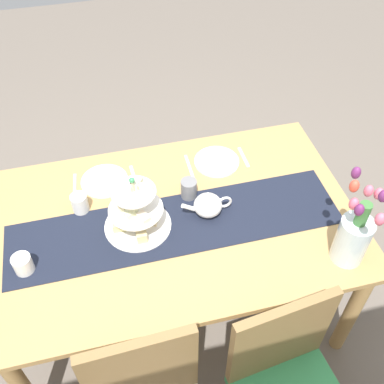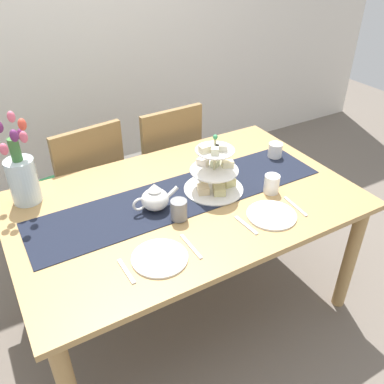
{
  "view_description": "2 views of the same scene",
  "coord_description": "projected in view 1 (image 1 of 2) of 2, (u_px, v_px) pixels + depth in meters",
  "views": [
    {
      "loc": [
        0.24,
        1.32,
        2.34
      ],
      "look_at": [
        -0.1,
        -0.05,
        0.83
      ],
      "focal_mm": 42.96,
      "sensor_mm": 36.0,
      "label": 1
    },
    {
      "loc": [
        -0.79,
        -1.44,
        1.86
      ],
      "look_at": [
        0.03,
        -0.02,
        0.77
      ],
      "focal_mm": 38.22,
      "sensor_mm": 36.0,
      "label": 2
    }
  ],
  "objects": [
    {
      "name": "fork_right",
      "position": [
        134.0,
        176.0,
        2.28
      ],
      "size": [
        0.02,
        0.15,
        0.01
      ],
      "primitive_type": "cube",
      "rotation": [
        0.0,
        0.0,
        0.05
      ],
      "color": "silver",
      "rests_on": "dining_table"
    },
    {
      "name": "dining_table",
      "position": [
        175.0,
        232.0,
        2.16
      ],
      "size": [
        1.66,
        1.05,
        0.72
      ],
      "color": "tan",
      "rests_on": "ground_plane"
    },
    {
      "name": "tulip_vase",
      "position": [
        355.0,
        234.0,
        1.85
      ],
      "size": [
        0.17,
        0.26,
        0.43
      ],
      "color": "silver",
      "rests_on": "dining_table"
    },
    {
      "name": "teapot",
      "position": [
        208.0,
        204.0,
        2.08
      ],
      "size": [
        0.24,
        0.13,
        0.14
      ],
      "color": "white",
      "rests_on": "table_runner"
    },
    {
      "name": "table_runner",
      "position": [
        176.0,
        224.0,
        2.07
      ],
      "size": [
        1.5,
        0.35,
        0.0
      ],
      "primitive_type": "cube",
      "color": "black",
      "rests_on": "dining_table"
    },
    {
      "name": "knife_right",
      "position": [
        75.0,
        186.0,
        2.23
      ],
      "size": [
        0.03,
        0.17,
        0.01
      ],
      "primitive_type": "cube",
      "rotation": [
        0.0,
        0.0,
        -0.09
      ],
      "color": "silver",
      "rests_on": "dining_table"
    },
    {
      "name": "cream_jug",
      "position": [
        23.0,
        264.0,
        1.88
      ],
      "size": [
        0.08,
        0.08,
        0.08
      ],
      "primitive_type": "cylinder",
      "color": "white",
      "rests_on": "dining_table"
    },
    {
      "name": "fork_left",
      "position": [
        244.0,
        157.0,
        2.38
      ],
      "size": [
        0.02,
        0.15,
        0.01
      ],
      "primitive_type": "cube",
      "rotation": [
        0.0,
        0.0,
        0.01
      ],
      "color": "silver",
      "rests_on": "dining_table"
    },
    {
      "name": "tiered_cake_stand",
      "position": [
        136.0,
        213.0,
        2.0
      ],
      "size": [
        0.3,
        0.3,
        0.3
      ],
      "color": "beige",
      "rests_on": "table_runner"
    },
    {
      "name": "ground_plane",
      "position": [
        178.0,
        300.0,
        2.63
      ],
      "size": [
        8.0,
        8.0,
        0.0
      ],
      "primitive_type": "plane",
      "color": "#6B6056"
    },
    {
      "name": "dinner_plate_left",
      "position": [
        217.0,
        162.0,
        2.35
      ],
      "size": [
        0.23,
        0.23,
        0.01
      ],
      "primitive_type": "cylinder",
      "color": "white",
      "rests_on": "dining_table"
    },
    {
      "name": "mug_white_text",
      "position": [
        80.0,
        203.0,
        2.1
      ],
      "size": [
        0.08,
        0.08,
        0.09
      ],
      "primitive_type": "cylinder",
      "color": "white",
      "rests_on": "dining_table"
    },
    {
      "name": "mug_grey",
      "position": [
        189.0,
        189.0,
        2.16
      ],
      "size": [
        0.08,
        0.08,
        0.09
      ],
      "primitive_type": "cylinder",
      "color": "slate",
      "rests_on": "table_runner"
    },
    {
      "name": "dinner_plate_right",
      "position": [
        105.0,
        181.0,
        2.26
      ],
      "size": [
        0.23,
        0.23,
        0.01
      ],
      "primitive_type": "cylinder",
      "color": "white",
      "rests_on": "dining_table"
    },
    {
      "name": "knife_left",
      "position": [
        189.0,
        167.0,
        2.33
      ],
      "size": [
        0.02,
        0.17,
        0.01
      ],
      "primitive_type": "cube",
      "rotation": [
        0.0,
        0.0,
        -0.01
      ],
      "color": "silver",
      "rests_on": "dining_table"
    }
  ]
}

